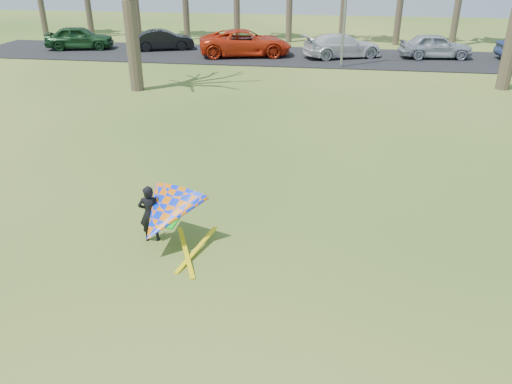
# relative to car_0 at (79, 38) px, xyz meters

# --- Properties ---
(ground) EXTENTS (100.00, 100.00, 0.00)m
(ground) POSITION_rel_car_0_xyz_m (16.12, -25.30, -0.84)
(ground) COLOR #215A13
(ground) RESTS_ON ground
(parking_strip) EXTENTS (46.00, 7.00, 0.06)m
(parking_strip) POSITION_rel_car_0_xyz_m (16.12, -0.30, -0.81)
(parking_strip) COLOR black
(parking_strip) RESTS_ON ground
(car_0) EXTENTS (4.88, 2.88, 1.56)m
(car_0) POSITION_rel_car_0_xyz_m (0.00, 0.00, 0.00)
(car_0) COLOR #183D1C
(car_0) RESTS_ON parking_strip
(car_1) EXTENTS (4.33, 2.79, 1.35)m
(car_1) POSITION_rel_car_0_xyz_m (5.91, 0.63, -0.11)
(car_1) COLOR black
(car_1) RESTS_ON parking_strip
(car_2) EXTENTS (6.45, 4.05, 1.66)m
(car_2) POSITION_rel_car_0_xyz_m (11.91, -0.71, 0.05)
(car_2) COLOR red
(car_2) RESTS_ON parking_strip
(car_3) EXTENTS (5.47, 3.91, 1.47)m
(car_3) POSITION_rel_car_0_xyz_m (18.16, -0.31, -0.04)
(car_3) COLOR silver
(car_3) RESTS_ON parking_strip
(car_4) EXTENTS (4.63, 2.25, 1.52)m
(car_4) POSITION_rel_car_0_xyz_m (24.05, 0.36, -0.02)
(car_4) COLOR #A5AAB3
(car_4) RESTS_ON parking_strip
(kite_flyer) EXTENTS (2.13, 2.39, 2.02)m
(kite_flyer) POSITION_rel_car_0_xyz_m (14.16, -24.25, -0.00)
(kite_flyer) COLOR black
(kite_flyer) RESTS_ON ground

